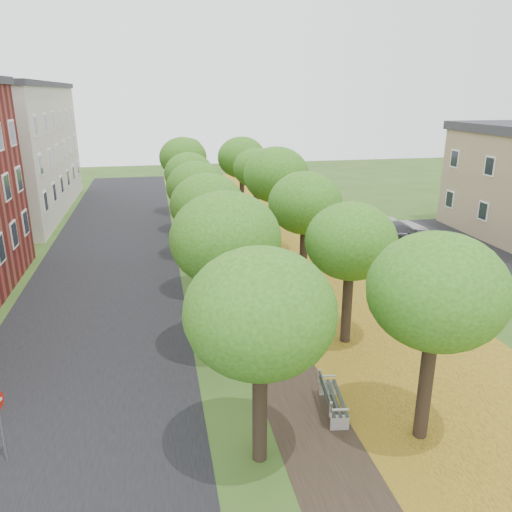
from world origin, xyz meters
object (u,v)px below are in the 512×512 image
car_silver (498,291)px  car_red (438,248)px  bench (332,398)px  car_white (390,228)px  car_grey (397,233)px

car_silver → car_red: size_ratio=1.08×
bench → car_red: bearing=-32.7°
car_red → car_white: car_white is taller
car_silver → car_red: 6.97m
car_grey → car_white: size_ratio=0.92×
car_silver → car_red: car_silver is taller
car_red → car_grey: 3.49m
car_silver → car_red: bearing=-11.6°
car_silver → car_grey: bearing=-3.6°
bench → car_silver: car_silver is taller
car_silver → car_white: (0.00, 11.30, 0.07)m
car_grey → bench: bearing=162.9°
car_red → car_white: (-0.98, 4.41, 0.15)m
bench → car_white: bearing=-22.6°
bench → car_white: 20.62m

